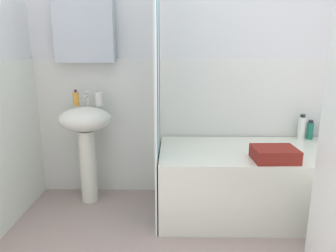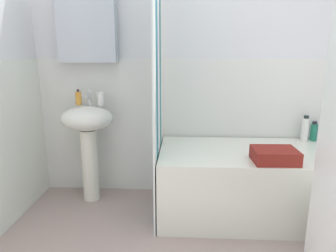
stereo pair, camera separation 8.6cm
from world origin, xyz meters
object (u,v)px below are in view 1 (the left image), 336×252
object	(u,v)px
lotion_bottle	(325,131)
towel_folded	(275,154)
toothbrush_cup	(99,99)
shampoo_bottle	(302,128)
soap_dispenser	(76,98)
conditioner_bottle	(310,130)
sink	(86,133)
bathtub	(254,181)

from	to	relation	value
lotion_bottle	towel_folded	distance (m)	0.77
toothbrush_cup	shampoo_bottle	bearing A→B (deg)	0.94
soap_dispenser	conditioner_bottle	size ratio (longest dim) A/B	0.81
sink	bathtub	world-z (taller)	sink
bathtub	conditioner_bottle	bearing A→B (deg)	30.05
sink	conditioner_bottle	world-z (taller)	sink
lotion_bottle	shampoo_bottle	bearing A→B (deg)	178.78
toothbrush_cup	lotion_bottle	distance (m)	1.92
toothbrush_cup	conditioner_bottle	size ratio (longest dim) A/B	0.66
lotion_bottle	shampoo_bottle	xyz separation A→B (m)	(-0.20, 0.00, 0.03)
lotion_bottle	conditioner_bottle	distance (m)	0.12
sink	lotion_bottle	xyz separation A→B (m)	(2.01, 0.10, -0.00)
sink	soap_dispenser	distance (m)	0.30
soap_dispenser	toothbrush_cup	world-z (taller)	soap_dispenser
lotion_bottle	bathtub	bearing A→B (deg)	-157.12
shampoo_bottle	towel_folded	bearing A→B (deg)	-127.09
soap_dispenser	conditioner_bottle	world-z (taller)	soap_dispenser
soap_dispenser	towel_folded	distance (m)	1.62
bathtub	shampoo_bottle	size ratio (longest dim) A/B	6.69
soap_dispenser	conditioner_bottle	bearing A→B (deg)	1.53
soap_dispenser	bathtub	size ratio (longest dim) A/B	0.09
sink	towel_folded	xyz separation A→B (m)	(1.42, -0.41, -0.03)
lotion_bottle	shampoo_bottle	distance (m)	0.20
shampoo_bottle	sink	bearing A→B (deg)	-176.86
sink	toothbrush_cup	xyz separation A→B (m)	(0.11, 0.07, 0.27)
toothbrush_cup	shampoo_bottle	distance (m)	1.72
soap_dispenser	toothbrush_cup	distance (m)	0.20
bathtub	towel_folded	xyz separation A→B (m)	(0.06, -0.23, 0.31)
lotion_bottle	towel_folded	xyz separation A→B (m)	(-0.59, -0.51, -0.03)
soap_dispenser	toothbrush_cup	bearing A→B (deg)	-1.87
towel_folded	soap_dispenser	bearing A→B (deg)	162.09
conditioner_bottle	shampoo_bottle	world-z (taller)	shampoo_bottle
soap_dispenser	shampoo_bottle	world-z (taller)	soap_dispenser
bathtub	soap_dispenser	bearing A→B (deg)	170.06
toothbrush_cup	bathtub	xyz separation A→B (m)	(1.26, -0.25, -0.61)
sink	bathtub	bearing A→B (deg)	-7.37
soap_dispenser	shampoo_bottle	size ratio (longest dim) A/B	0.60
towel_folded	lotion_bottle	bearing A→B (deg)	40.85
sink	towel_folded	bearing A→B (deg)	-16.09
sink	toothbrush_cup	distance (m)	0.30
conditioner_bottle	toothbrush_cup	bearing A→B (deg)	-178.10
soap_dispenser	conditioner_bottle	xyz separation A→B (m)	(1.98, 0.05, -0.28)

